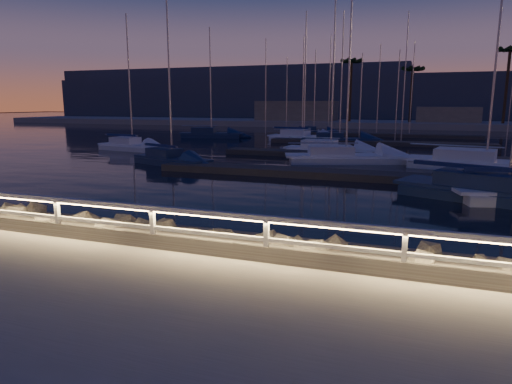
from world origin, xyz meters
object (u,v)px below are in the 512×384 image
(sailboat_h, at_px, (481,163))
(sailboat_a, at_px, (170,159))
(sailboat_k, at_px, (337,139))
(sailboat_j, at_px, (302,137))
(guard_rail, at_px, (223,224))
(sailboat_n, at_px, (300,136))
(sailboat_d, at_px, (501,191))
(sailboat_f, at_px, (328,149))
(sailboat_m, at_px, (312,131))
(sailboat_g, at_px, (343,156))
(sailboat_i, at_px, (210,134))
(sailboat_e, at_px, (131,146))

(sailboat_h, bearing_deg, sailboat_a, -155.36)
(sailboat_k, bearing_deg, sailboat_j, 148.94)
(guard_rail, bearing_deg, sailboat_n, 102.03)
(sailboat_d, relative_size, sailboat_j, 1.13)
(sailboat_f, distance_m, sailboat_m, 24.07)
(sailboat_g, height_order, sailboat_n, sailboat_g)
(sailboat_k, bearing_deg, sailboat_i, 159.74)
(sailboat_g, height_order, sailboat_j, sailboat_g)
(sailboat_j, distance_m, sailboat_k, 4.47)
(sailboat_g, bearing_deg, sailboat_a, -173.86)
(sailboat_e, height_order, sailboat_k, sailboat_k)
(sailboat_f, bearing_deg, sailboat_k, 99.86)
(guard_rail, xyz_separation_m, sailboat_i, (-20.14, 41.14, -0.91))
(guard_rail, height_order, sailboat_a, sailboat_a)
(sailboat_d, relative_size, sailboat_h, 0.95)
(sailboat_g, height_order, sailboat_h, sailboat_h)
(sailboat_h, height_order, sailboat_n, sailboat_h)
(sailboat_i, relative_size, sailboat_j, 0.94)
(guard_rail, relative_size, sailboat_d, 2.83)
(sailboat_g, relative_size, sailboat_k, 1.09)
(sailboat_e, xyz_separation_m, sailboat_h, (27.99, -2.76, 0.03))
(guard_rail, xyz_separation_m, sailboat_a, (-11.87, 17.72, -0.96))
(sailboat_g, distance_m, sailboat_j, 18.75)
(guard_rail, distance_m, sailboat_n, 42.47)
(sailboat_m, relative_size, sailboat_n, 0.96)
(sailboat_i, bearing_deg, guard_rail, -79.19)
(guard_rail, relative_size, sailboat_e, 3.76)
(sailboat_e, distance_m, sailboat_g, 19.28)
(sailboat_i, xyz_separation_m, sailboat_k, (16.04, -2.58, -0.04))
(sailboat_k, relative_size, sailboat_n, 1.16)
(sailboat_g, bearing_deg, guard_rail, -106.56)
(sailboat_f, xyz_separation_m, sailboat_g, (1.97, -4.90, 0.01))
(sailboat_a, distance_m, sailboat_i, 24.83)
(sailboat_e, height_order, sailboat_i, sailboat_i)
(sailboat_a, distance_m, sailboat_e, 10.98)
(sailboat_d, xyz_separation_m, sailboat_j, (-15.89, 27.99, 0.01))
(sailboat_d, bearing_deg, sailboat_g, 150.31)
(sailboat_h, bearing_deg, sailboat_n, 142.72)
(guard_rail, height_order, sailboat_d, sailboat_d)
(sailboat_m, bearing_deg, guard_rail, -91.01)
(sailboat_e, height_order, sailboat_m, sailboat_e)
(sailboat_k, height_order, sailboat_m, sailboat_k)
(sailboat_e, bearing_deg, sailboat_f, 18.44)
(sailboat_d, height_order, sailboat_f, sailboat_d)
(sailboat_i, height_order, sailboat_m, sailboat_i)
(sailboat_n, bearing_deg, sailboat_d, -77.63)
(sailboat_d, bearing_deg, sailboat_j, 141.37)
(guard_rail, distance_m, sailboat_g, 22.87)
(sailboat_d, bearing_deg, sailboat_f, 145.71)
(sailboat_f, bearing_deg, sailboat_n, 116.94)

